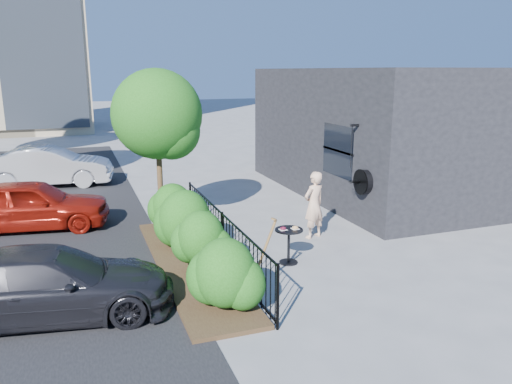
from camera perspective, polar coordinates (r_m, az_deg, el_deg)
name	(u,v)px	position (r m, az deg, el deg)	size (l,w,h in m)	color
ground	(288,253)	(11.12, 3.70, -7.01)	(120.00, 120.00, 0.00)	gray
shop_building	(387,131)	(17.16, 14.72, 6.80)	(6.22, 9.00, 4.00)	black
fence	(223,237)	(10.45, -3.84, -5.14)	(0.05, 6.05, 1.10)	black
planting_bed	(190,265)	(10.47, -7.51, -8.23)	(1.30, 6.00, 0.08)	#382616
shrubs	(193,232)	(10.35, -7.21, -4.58)	(1.10, 5.60, 1.24)	#1D5513
patio_tree	(160,120)	(12.48, -10.90, 8.10)	(2.20, 2.20, 3.94)	#3F2B19
cafe_table	(289,240)	(10.42, 3.77, -5.46)	(0.59, 0.59, 0.79)	black
woman	(314,205)	(11.98, 6.63, -1.47)	(0.59, 0.39, 1.62)	beige
shovel	(262,260)	(9.02, 0.64, -7.78)	(0.52, 0.18, 1.42)	brown
car_red	(31,205)	(13.80, -24.30, -1.32)	(1.52, 3.77, 1.28)	maroon
car_silver	(49,166)	(18.79, -22.56, 2.72)	(1.46, 4.19, 1.38)	#B0B0B5
car_darkgrey	(49,284)	(8.86, -22.54, -9.65)	(1.61, 3.96, 1.15)	black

